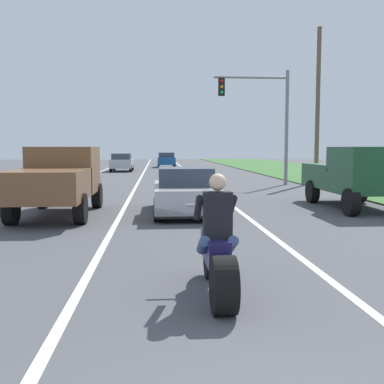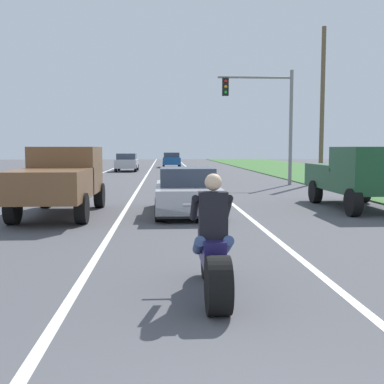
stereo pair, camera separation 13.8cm
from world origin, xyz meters
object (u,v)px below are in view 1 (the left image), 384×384
(traffic_light_mast_near, at_px, (265,110))
(distant_car_far_ahead, at_px, (122,162))
(pickup_truck_right_shoulder_dark_green, at_px, (356,174))
(distant_car_further_ahead, at_px, (166,160))
(pickup_truck_left_lane_brown, at_px, (58,177))
(motorcycle_with_rider, at_px, (217,253))
(sports_car_silver, at_px, (185,192))

(traffic_light_mast_near, xyz_separation_m, distant_car_far_ahead, (-8.60, 15.27, -3.18))
(pickup_truck_right_shoulder_dark_green, bearing_deg, distant_car_further_ahead, 99.29)
(pickup_truck_left_lane_brown, distance_m, distant_car_further_ahead, 34.45)
(traffic_light_mast_near, height_order, distant_car_far_ahead, traffic_light_mast_near)
(pickup_truck_right_shoulder_dark_green, distance_m, distant_car_further_ahead, 33.70)
(motorcycle_with_rider, relative_size, distant_car_far_ahead, 0.55)
(motorcycle_with_rider, distance_m, distant_car_further_ahead, 42.03)
(sports_car_silver, relative_size, distant_car_far_ahead, 1.08)
(pickup_truck_left_lane_brown, xyz_separation_m, distant_car_far_ahead, (-0.11, 26.11, -0.33))
(traffic_light_mast_near, relative_size, distant_car_far_ahead, 1.50)
(distant_car_further_ahead, bearing_deg, sports_car_silver, -90.22)
(pickup_truck_left_lane_brown, height_order, distant_car_far_ahead, pickup_truck_left_lane_brown)
(traffic_light_mast_near, bearing_deg, pickup_truck_right_shoulder_dark_green, -85.76)
(pickup_truck_right_shoulder_dark_green, bearing_deg, sports_car_silver, -171.96)
(sports_car_silver, xyz_separation_m, traffic_light_mast_near, (4.84, 10.64, 3.32))
(sports_car_silver, relative_size, pickup_truck_left_lane_brown, 0.90)
(sports_car_silver, bearing_deg, motorcycle_with_rider, -90.43)
(traffic_light_mast_near, bearing_deg, motorcycle_with_rider, -104.73)
(sports_car_silver, height_order, pickup_truck_right_shoulder_dark_green, pickup_truck_right_shoulder_dark_green)
(motorcycle_with_rider, xyz_separation_m, traffic_light_mast_near, (4.90, 18.63, 3.36))
(traffic_light_mast_near, relative_size, distant_car_further_ahead, 1.50)
(pickup_truck_left_lane_brown, relative_size, distant_car_far_ahead, 1.20)
(pickup_truck_left_lane_brown, height_order, distant_car_further_ahead, pickup_truck_left_lane_brown)
(pickup_truck_left_lane_brown, bearing_deg, motorcycle_with_rider, -65.22)
(pickup_truck_left_lane_brown, relative_size, distant_car_further_ahead, 1.20)
(sports_car_silver, distance_m, traffic_light_mast_near, 12.15)
(distant_car_far_ahead, bearing_deg, pickup_truck_right_shoulder_dark_green, -69.62)
(distant_car_far_ahead, height_order, distant_car_further_ahead, same)
(traffic_light_mast_near, bearing_deg, sports_car_silver, -114.45)
(distant_car_further_ahead, bearing_deg, pickup_truck_right_shoulder_dark_green, -80.71)
(motorcycle_with_rider, bearing_deg, traffic_light_mast_near, 75.27)
(motorcycle_with_rider, distance_m, pickup_truck_left_lane_brown, 8.59)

